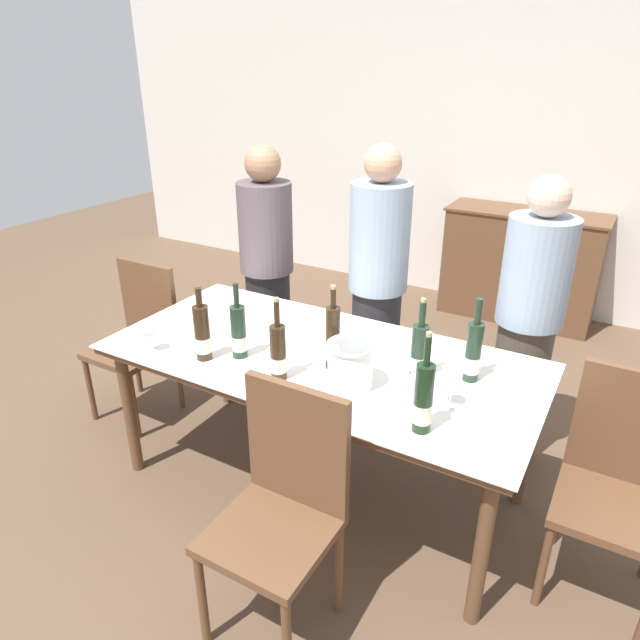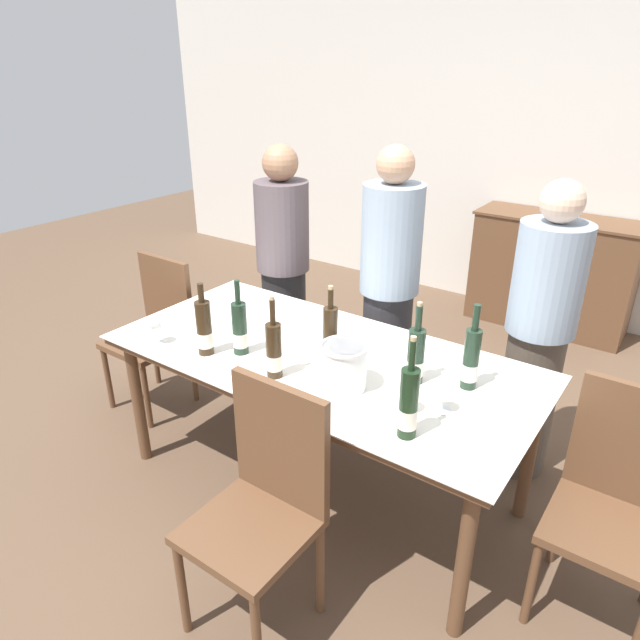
% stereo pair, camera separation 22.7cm
% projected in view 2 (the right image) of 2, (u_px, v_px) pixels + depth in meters
% --- Properties ---
extents(ground_plane, '(12.00, 12.00, 0.00)m').
position_uv_depth(ground_plane, '(320.00, 483.00, 2.98)').
color(ground_plane, brown).
extents(back_wall, '(8.00, 0.10, 2.80)m').
position_uv_depth(back_wall, '(534.00, 143.00, 4.58)').
color(back_wall, silver).
rests_on(back_wall, ground_plane).
extents(sideboard_cabinet, '(1.25, 0.46, 0.91)m').
position_uv_depth(sideboard_cabinet, '(551.00, 273.00, 4.56)').
color(sideboard_cabinet, brown).
rests_on(sideboard_cabinet, ground_plane).
extents(dining_table, '(2.02, 0.96, 0.76)m').
position_uv_depth(dining_table, '(320.00, 367.00, 2.69)').
color(dining_table, brown).
rests_on(dining_table, ground_plane).
extents(ice_bucket, '(0.20, 0.20, 0.20)m').
position_uv_depth(ice_bucket, '(344.00, 365.00, 2.36)').
color(ice_bucket, white).
rests_on(ice_bucket, dining_table).
extents(wine_bottle_0, '(0.07, 0.07, 0.36)m').
position_uv_depth(wine_bottle_0, '(240.00, 329.00, 2.63)').
color(wine_bottle_0, '#1E3323').
rests_on(wine_bottle_0, dining_table).
extents(wine_bottle_1, '(0.07, 0.07, 0.37)m').
position_uv_depth(wine_bottle_1, '(416.00, 357.00, 2.39)').
color(wine_bottle_1, '#1E3323').
rests_on(wine_bottle_1, dining_table).
extents(wine_bottle_2, '(0.07, 0.07, 0.39)m').
position_uv_depth(wine_bottle_2, '(330.00, 340.00, 2.50)').
color(wine_bottle_2, '#332314').
rests_on(wine_bottle_2, dining_table).
extents(wine_bottle_3, '(0.07, 0.07, 0.38)m').
position_uv_depth(wine_bottle_3, '(274.00, 351.00, 2.44)').
color(wine_bottle_3, '#332314').
rests_on(wine_bottle_3, dining_table).
extents(wine_bottle_4, '(0.07, 0.07, 0.35)m').
position_uv_depth(wine_bottle_4, '(204.00, 329.00, 2.63)').
color(wine_bottle_4, '#332314').
rests_on(wine_bottle_4, dining_table).
extents(wine_bottle_5, '(0.07, 0.07, 0.38)m').
position_uv_depth(wine_bottle_5, '(471.00, 360.00, 2.35)').
color(wine_bottle_5, '#1E3323').
rests_on(wine_bottle_5, dining_table).
extents(wine_bottle_6, '(0.07, 0.07, 0.41)m').
position_uv_depth(wine_bottle_6, '(408.00, 405.00, 2.04)').
color(wine_bottle_6, black).
rests_on(wine_bottle_6, dining_table).
extents(wine_glass_0, '(0.08, 0.08, 0.13)m').
position_uv_depth(wine_glass_0, '(444.00, 391.00, 2.20)').
color(wine_glass_0, white).
rests_on(wine_glass_0, dining_table).
extents(wine_glass_1, '(0.08, 0.08, 0.15)m').
position_uv_depth(wine_glass_1, '(155.00, 324.00, 2.73)').
color(wine_glass_1, white).
rests_on(wine_glass_1, dining_table).
extents(wine_glass_2, '(0.08, 0.08, 0.15)m').
position_uv_depth(wine_glass_2, '(406.00, 388.00, 2.19)').
color(wine_glass_2, white).
rests_on(wine_glass_2, dining_table).
extents(chair_right_end, '(0.42, 0.42, 0.95)m').
position_uv_depth(chair_right_end, '(617.00, 495.00, 2.13)').
color(chair_right_end, brown).
rests_on(chair_right_end, ground_plane).
extents(chair_left_end, '(0.42, 0.42, 0.93)m').
position_uv_depth(chair_left_end, '(156.00, 324.00, 3.51)').
color(chair_left_end, brown).
rests_on(chair_left_end, ground_plane).
extents(chair_near_front, '(0.42, 0.42, 0.99)m').
position_uv_depth(chair_near_front, '(264.00, 496.00, 2.09)').
color(chair_near_front, brown).
rests_on(chair_near_front, ground_plane).
extents(person_host, '(0.33, 0.33, 1.58)m').
position_uv_depth(person_host, '(283.00, 272.00, 3.60)').
color(person_host, '#262628').
rests_on(person_host, ground_plane).
extents(person_guest_left, '(0.33, 0.33, 1.63)m').
position_uv_depth(person_guest_left, '(389.00, 294.00, 3.20)').
color(person_guest_left, '#2D2D33').
rests_on(person_guest_left, ground_plane).
extents(person_guest_right, '(0.33, 0.33, 1.55)m').
position_uv_depth(person_guest_right, '(538.00, 338.00, 2.80)').
color(person_guest_right, '#51473D').
rests_on(person_guest_right, ground_plane).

